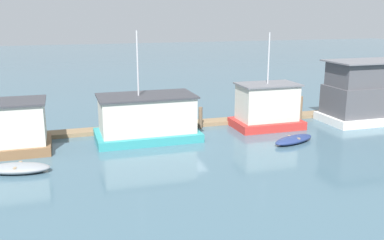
{
  "coord_description": "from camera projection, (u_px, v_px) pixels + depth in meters",
  "views": [
    {
      "loc": [
        -8.73,
        -29.05,
        8.76
      ],
      "look_at": [
        0.0,
        -1.0,
        1.4
      ],
      "focal_mm": 40.0,
      "sensor_mm": 36.0,
      "label": 1
    }
  ],
  "objects": [
    {
      "name": "dinghy_navy",
      "position": [
        294.0,
        140.0,
        29.62
      ],
      "size": [
        3.73,
        2.35,
        0.48
      ],
      "color": "navy",
      "rests_on": "ground_plane"
    },
    {
      "name": "houseboat_white",
      "position": [
        365.0,
        93.0,
        35.08
      ],
      "size": [
        6.78,
        4.12,
        5.06
      ],
      "color": "white",
      "rests_on": "ground_plane"
    },
    {
      "name": "dock_walkway",
      "position": [
        179.0,
        125.0,
        33.92
      ],
      "size": [
        42.4,
        1.43,
        0.3
      ],
      "primitive_type": "cube",
      "color": "#846B4C",
      "rests_on": "ground_plane"
    },
    {
      "name": "dinghy_grey",
      "position": [
        18.0,
        168.0,
        24.07
      ],
      "size": [
        3.79,
        2.2,
        0.54
      ],
      "color": "gray",
      "rests_on": "ground_plane"
    },
    {
      "name": "houseboat_brown",
      "position": [
        2.0,
        128.0,
        27.26
      ],
      "size": [
        5.8,
        3.62,
        3.36
      ],
      "color": "brown",
      "rests_on": "ground_plane"
    },
    {
      "name": "mooring_post_far_left",
      "position": [
        200.0,
        118.0,
        33.29
      ],
      "size": [
        0.31,
        0.31,
        1.69
      ],
      "primitive_type": "cylinder",
      "color": "brown",
      "rests_on": "ground_plane"
    },
    {
      "name": "houseboat_red",
      "position": [
        267.0,
        107.0,
        33.38
      ],
      "size": [
        5.21,
        3.47,
        7.35
      ],
      "color": "red",
      "rests_on": "ground_plane"
    },
    {
      "name": "ground_plane",
      "position": [
        188.0,
        135.0,
        31.55
      ],
      "size": [
        200.0,
        200.0,
        0.0
      ],
      "primitive_type": "plane",
      "color": "#426070"
    },
    {
      "name": "mooring_post_far_right",
      "position": [
        301.0,
        108.0,
        35.81
      ],
      "size": [
        0.25,
        0.25,
        2.04
      ],
      "primitive_type": "cylinder",
      "color": "brown",
      "rests_on": "ground_plane"
    },
    {
      "name": "houseboat_teal",
      "position": [
        147.0,
        118.0,
        30.29
      ],
      "size": [
        7.24,
        4.19,
        7.63
      ],
      "color": "teal",
      "rests_on": "ground_plane"
    },
    {
      "name": "mooring_post_centre",
      "position": [
        191.0,
        117.0,
        33.06
      ],
      "size": [
        0.21,
        0.21,
        1.83
      ],
      "primitive_type": "cylinder",
      "color": "brown",
      "rests_on": "ground_plane"
    }
  ]
}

